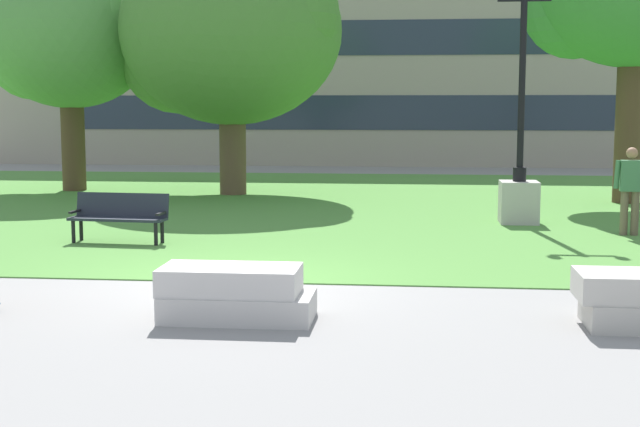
{
  "coord_description": "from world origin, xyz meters",
  "views": [
    {
      "loc": [
        2.68,
        -12.41,
        2.57
      ],
      "look_at": [
        1.51,
        -1.4,
        1.2
      ],
      "focal_mm": 50.0,
      "sensor_mm": 36.0,
      "label": 1
    }
  ],
  "objects_px": {
    "concrete_block_left": "(235,294)",
    "person_bystander_near_lawn": "(631,186)",
    "lamp_post_left": "(519,174)",
    "park_bench_near_left": "(120,214)"
  },
  "relations": [
    {
      "from": "park_bench_near_left",
      "to": "lamp_post_left",
      "type": "relative_size",
      "value": 0.35
    },
    {
      "from": "concrete_block_left",
      "to": "person_bystander_near_lawn",
      "type": "relative_size",
      "value": 1.07
    },
    {
      "from": "concrete_block_left",
      "to": "person_bystander_near_lawn",
      "type": "height_order",
      "value": "person_bystander_near_lawn"
    },
    {
      "from": "park_bench_near_left",
      "to": "lamp_post_left",
      "type": "bearing_deg",
      "value": 24.28
    },
    {
      "from": "park_bench_near_left",
      "to": "lamp_post_left",
      "type": "xyz_separation_m",
      "value": [
        7.64,
        3.45,
        0.53
      ]
    },
    {
      "from": "person_bystander_near_lawn",
      "to": "park_bench_near_left",
      "type": "bearing_deg",
      "value": -168.86
    },
    {
      "from": "lamp_post_left",
      "to": "park_bench_near_left",
      "type": "bearing_deg",
      "value": -155.72
    },
    {
      "from": "concrete_block_left",
      "to": "lamp_post_left",
      "type": "height_order",
      "value": "lamp_post_left"
    },
    {
      "from": "concrete_block_left",
      "to": "lamp_post_left",
      "type": "xyz_separation_m",
      "value": [
        4.35,
        9.01,
        0.76
      ]
    },
    {
      "from": "concrete_block_left",
      "to": "person_bystander_near_lawn",
      "type": "xyz_separation_m",
      "value": [
        6.3,
        7.45,
        0.68
      ]
    }
  ]
}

